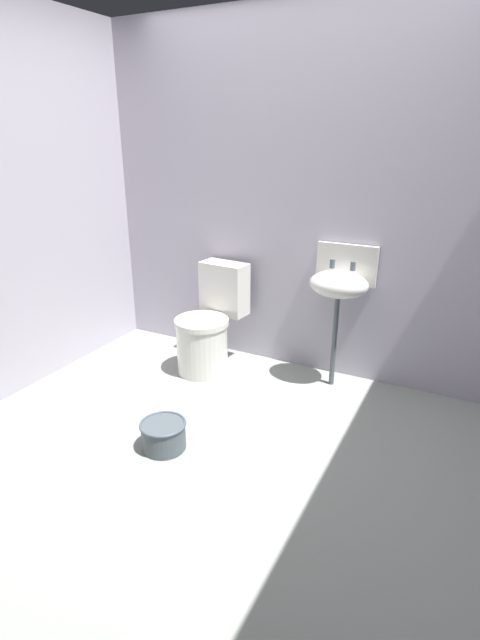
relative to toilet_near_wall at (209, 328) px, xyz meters
The scene contains 5 objects.
ground_plane 1.16m from the toilet_near_wall, 58.21° to the right, with size 3.55×2.98×0.08m, color gray.
wall_back 1.16m from the toilet_near_wall, 34.59° to the left, with size 3.55×0.10×2.49m, color #ADA7B8.
toilet_near_wall is the anchor object (origin of this frame).
sink 1.04m from the toilet_near_wall, 11.51° to the left, with size 0.42×0.35×0.99m.
bucket 1.09m from the toilet_near_wall, 73.71° to the right, with size 0.27×0.27×0.17m.
Camera 1 is at (1.18, -1.97, 1.69)m, focal length 27.23 mm.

